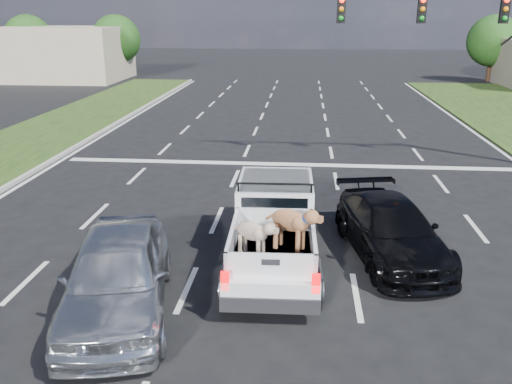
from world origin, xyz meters
TOP-DOWN VIEW (x-y plane):
  - ground at (0.00, 0.00)m, footprint 160.00×160.00m
  - road_markings at (0.00, 6.56)m, footprint 17.75×60.00m
  - curb_left at (-9.05, 6.00)m, footprint 0.15×60.00m
  - traffic_signal at (7.20, 10.50)m, footprint 9.11×0.31m
  - building_left at (-20.00, 36.00)m, footprint 10.00×8.00m
  - tree_far_b at (-24.00, 38.00)m, footprint 4.20×4.20m
  - tree_far_c at (-16.00, 38.00)m, footprint 4.20×4.20m
  - tree_far_d at (16.00, 38.00)m, footprint 4.20×4.20m
  - pickup_truck at (-0.01, 1.44)m, footprint 2.05×5.16m
  - silver_sedan at (-2.84, -1.00)m, footprint 2.83×4.97m
  - black_coupe at (2.69, 2.06)m, footprint 2.69×4.81m

SIDE VIEW (x-z plane):
  - ground at x=0.00m, z-range 0.00..0.00m
  - road_markings at x=0.00m, z-range 0.00..0.01m
  - curb_left at x=-9.05m, z-range 0.00..0.14m
  - black_coupe at x=2.69m, z-range 0.00..1.32m
  - silver_sedan at x=-2.84m, z-range 0.00..1.59m
  - pickup_truck at x=-0.01m, z-range -0.06..1.85m
  - building_left at x=-20.00m, z-range 0.00..4.40m
  - tree_far_b at x=-24.00m, z-range 0.59..5.99m
  - tree_far_c at x=-16.00m, z-range 0.59..5.99m
  - tree_far_d at x=16.00m, z-range 0.59..5.99m
  - traffic_signal at x=7.20m, z-range 1.23..8.23m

